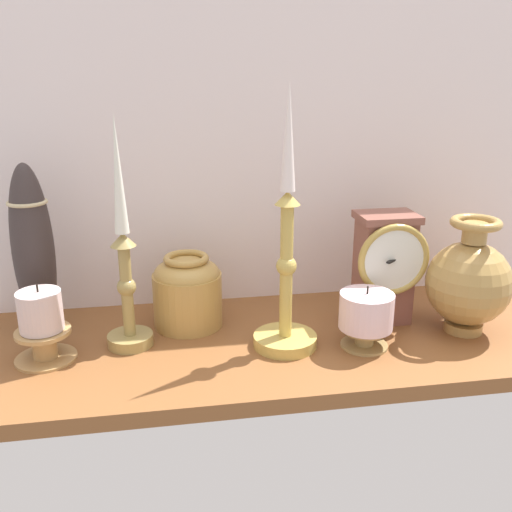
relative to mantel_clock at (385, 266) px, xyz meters
The scene contains 10 objects.
ground_plane 21.34cm from the mantel_clock, 169.35° to the right, with size 100.00×36.00×2.40cm, color brown.
back_wall 32.53cm from the mantel_clock, 139.77° to the left, with size 120.00×2.00×65.00cm, color white.
mantel_clock is the anchor object (origin of this frame).
candlestick_tall_left 42.41cm from the mantel_clock, behind, with size 7.10×7.10×35.60cm.
candlestick_tall_center 19.62cm from the mantel_clock, 160.49° to the right, with size 9.93×9.93×40.15cm.
brass_vase_bulbous 13.40cm from the mantel_clock, 27.63° to the right, with size 13.64×13.64×19.19cm.
brass_vase_jar 33.28cm from the mantel_clock, behind, with size 11.51×11.51×12.38cm.
pillar_candle_front 54.96cm from the mantel_clock, behind, with size 8.96×8.96×12.00cm.
pillar_candle_near_clock 11.80cm from the mantel_clock, 125.42° to the right, with size 8.34×8.34×10.03cm.
tall_ceramic_vase 57.22cm from the mantel_clock, behind, with size 6.47×6.47×27.87cm.
Camera 1 is at (-18.36, -81.27, 41.06)cm, focal length 39.75 mm.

